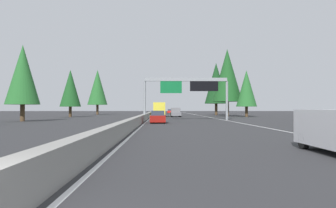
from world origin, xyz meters
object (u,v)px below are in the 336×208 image
at_px(pickup_mid_left, 176,112).
at_px(conifer_right_far, 227,75).
at_px(sedan_near_center, 158,117).
at_px(sedan_far_left, 159,112).
at_px(conifer_left_far, 97,87).
at_px(conifer_left_near, 23,75).
at_px(sedan_distant_b, 170,111).
at_px(sign_gantry_overhead, 187,86).
at_px(box_truck_near_right, 159,109).
at_px(conifer_right_mid, 246,88).
at_px(conifer_right_distant, 216,83).
at_px(conifer_left_mid, 70,88).

relative_size(pickup_mid_left, conifer_right_far, 0.38).
bearing_deg(sedan_near_center, sedan_far_left, 0.12).
xyz_separation_m(pickup_mid_left, conifer_left_far, (25.16, 20.73, 6.68)).
distance_m(pickup_mid_left, conifer_left_near, 32.96).
bearing_deg(sedan_distant_b, sign_gantry_overhead, -179.35).
height_order(conifer_right_far, conifer_left_far, conifer_right_far).
height_order(box_truck_near_right, conifer_right_mid, conifer_right_mid).
relative_size(sedan_distant_b, conifer_left_near, 0.43).
xyz_separation_m(sedan_distant_b, conifer_right_far, (-45.83, -11.40, 8.29)).
bearing_deg(sedan_distant_b, conifer_right_distant, -160.57).
distance_m(pickup_mid_left, conifer_left_far, 33.28).
bearing_deg(sedan_distant_b, conifer_left_far, 139.77).
bearing_deg(conifer_right_far, box_truck_near_right, 97.95).
xyz_separation_m(sedan_near_center, pickup_mid_left, (29.93, -3.37, 0.23)).
xyz_separation_m(sedan_far_left, conifer_right_distant, (-7.84, -14.80, 7.58)).
distance_m(sign_gantry_overhead, conifer_left_far, 49.81).
xyz_separation_m(conifer_right_far, conifer_left_near, (-28.27, 33.10, -2.70)).
bearing_deg(conifer_right_mid, conifer_right_far, 37.73).
bearing_deg(conifer_right_mid, sedan_near_center, 148.77).
bearing_deg(sign_gantry_overhead, conifer_left_far, 25.76).
height_order(sign_gantry_overhead, conifer_right_far, conifer_right_far).
distance_m(sedan_far_left, conifer_right_far, 27.78).
distance_m(box_truck_near_right, conifer_right_far, 16.70).
relative_size(pickup_mid_left, conifer_right_mid, 0.58).
relative_size(conifer_right_far, conifer_left_near, 1.43).
bearing_deg(conifer_left_mid, sedan_near_center, -147.86).
bearing_deg(pickup_mid_left, conifer_right_distant, -32.16).
distance_m(sign_gantry_overhead, conifer_right_distant, 39.18).
distance_m(sedan_near_center, conifer_right_far, 37.92).
xyz_separation_m(box_truck_near_right, conifer_right_distant, (16.11, -14.67, 6.65)).
distance_m(pickup_mid_left, conifer_right_mid, 15.49).
relative_size(sedan_distant_b, conifer_right_mid, 0.46).
height_order(sedan_near_center, pickup_mid_left, pickup_mid_left).
height_order(sign_gantry_overhead, conifer_right_mid, conifer_right_mid).
distance_m(box_truck_near_right, conifer_right_distant, 22.78).
bearing_deg(conifer_right_mid, conifer_left_mid, 92.14).
height_order(conifer_right_far, conifer_left_mid, conifer_right_far).
bearing_deg(conifer_right_far, pickup_mid_left, 108.98).
xyz_separation_m(box_truck_near_right, conifer_left_far, (23.28, 17.38, 5.99)).
bearing_deg(conifer_left_near, sedan_near_center, -107.12).
relative_size(sign_gantry_overhead, conifer_right_mid, 1.31).
bearing_deg(conifer_left_near, sedan_far_left, -19.86).
height_order(sedan_far_left, conifer_left_mid, conifer_left_mid).
xyz_separation_m(conifer_right_far, conifer_left_mid, (-5.46, 32.72, -3.18)).
bearing_deg(sedan_near_center, sedan_distant_b, -2.49).
relative_size(box_truck_near_right, conifer_right_mid, 0.88).
distance_m(sedan_near_center, conifer_right_mid, 35.20).
bearing_deg(pickup_mid_left, conifer_left_far, 39.49).
height_order(conifer_right_mid, conifer_right_far, conifer_right_far).
bearing_deg(pickup_mid_left, sedan_near_center, 173.57).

